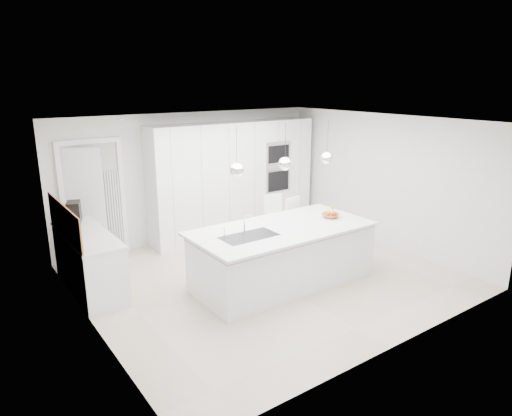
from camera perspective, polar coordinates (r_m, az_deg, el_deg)
floor at (r=7.51m, az=1.34°, el=-8.62°), size 5.50×5.50×0.00m
wall_back at (r=9.15m, az=-8.02°, el=3.95°), size 5.50×0.00×5.50m
wall_left at (r=5.93m, az=-20.45°, el=-3.41°), size 0.00×5.00×5.00m
ceiling at (r=6.86m, az=1.48°, el=10.76°), size 5.50×5.50×0.00m
tall_cabinets at (r=9.31m, az=-2.76°, el=3.65°), size 3.60×0.60×2.30m
oven_stack at (r=9.53m, az=2.81°, el=5.17°), size 0.62×0.04×1.05m
doorway_frame at (r=8.48m, az=-19.60°, el=0.68°), size 1.11×0.08×2.13m
hallway_door at (r=8.38m, az=-21.13°, el=0.22°), size 0.76×0.38×2.00m
radiator at (r=8.61m, az=-17.44°, el=-0.13°), size 0.32×0.04×1.40m
left_base_cabinets at (r=7.37m, az=-20.11°, el=-6.47°), size 0.60×1.80×0.86m
left_worktop at (r=7.22m, az=-20.44°, el=-3.15°), size 0.62×1.82×0.04m
oak_backsplash at (r=7.08m, az=-22.89°, el=-1.48°), size 0.02×1.80×0.50m
island_base at (r=7.18m, az=3.45°, el=-6.09°), size 2.80×1.20×0.86m
island_worktop at (r=7.06m, az=3.25°, el=-2.58°), size 2.84×1.40×0.04m
island_sink at (r=6.67m, az=-0.87°, el=-4.20°), size 0.84×0.44×0.18m
island_tap at (r=6.78m, az=-1.49°, el=-1.82°), size 0.02×0.02×0.30m
pendant_left at (r=6.28m, az=-2.42°, el=4.75°), size 0.20×0.20×0.20m
pendant_mid at (r=6.77m, az=3.65°, el=5.54°), size 0.20×0.20×0.20m
pendant_right at (r=7.33m, az=8.86°, el=6.16°), size 0.20×0.20×0.20m
fruit_bowl at (r=7.62m, az=9.30°, el=-0.96°), size 0.35×0.35×0.07m
espresso_machine at (r=7.83m, az=-21.81°, el=-0.45°), size 0.29×0.36×0.33m
bar_stool_left at (r=8.27m, az=2.66°, el=-2.22°), size 0.50×0.59×1.10m
bar_stool_right at (r=8.29m, az=5.15°, el=-2.42°), size 0.39×0.51×1.04m
apple_a at (r=7.58m, az=9.70°, el=-0.75°), size 0.09×0.09×0.09m
apple_b at (r=7.56m, az=8.99°, el=-0.81°), size 0.07×0.07×0.07m
apple_c at (r=7.60m, az=9.78°, el=-0.72°), size 0.08×0.08×0.08m
banana_bunch at (r=7.62m, az=9.29°, el=-0.27°), size 0.25×0.18×0.22m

